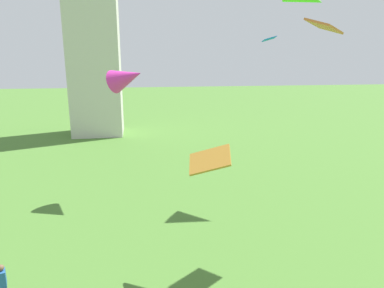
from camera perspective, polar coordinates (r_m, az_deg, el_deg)
person_2 at (r=15.12m, az=-28.95°, el=-19.48°), size 0.37×0.49×1.63m
kite_flying_0 at (r=16.63m, az=21.12°, el=17.81°), size 2.00×1.96×0.67m
kite_flying_2 at (r=13.68m, az=2.97°, el=-2.63°), size 1.74×1.62×1.17m
kite_flying_5 at (r=30.90m, az=12.73°, el=16.69°), size 1.10×0.79×0.49m
kite_flying_6 at (r=21.84m, az=-10.73°, el=10.82°), size 2.84×2.57×2.01m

